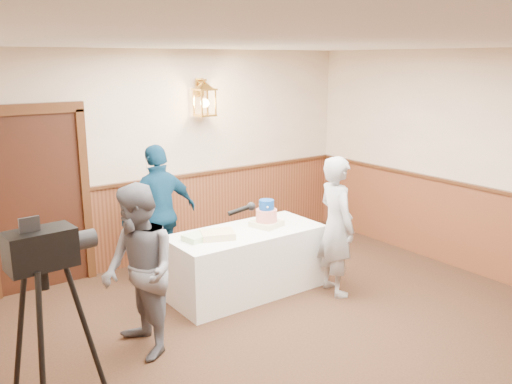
# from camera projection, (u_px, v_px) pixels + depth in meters

# --- Properties ---
(ground) EXTENTS (7.00, 7.00, 0.00)m
(ground) POSITION_uv_depth(u_px,v_px,m) (345.00, 372.00, 4.75)
(ground) COLOR #301C12
(ground) RESTS_ON ground
(room_shell) EXTENTS (6.02, 7.02, 2.81)m
(room_shell) POSITION_uv_depth(u_px,v_px,m) (310.00, 195.00, 4.71)
(room_shell) COLOR #C4AE93
(room_shell) RESTS_ON ground
(display_table) EXTENTS (1.80, 0.80, 0.75)m
(display_table) POSITION_uv_depth(u_px,v_px,m) (246.00, 262.00, 6.31)
(display_table) COLOR white
(display_table) RESTS_ON ground
(tiered_cake) EXTENTS (0.38, 0.38, 0.32)m
(tiered_cake) POSITION_uv_depth(u_px,v_px,m) (266.00, 216.00, 6.36)
(tiered_cake) COLOR beige
(tiered_cake) RESTS_ON display_table
(sheet_cake_yellow) EXTENTS (0.44, 0.39, 0.07)m
(sheet_cake_yellow) POSITION_uv_depth(u_px,v_px,m) (218.00, 235.00, 5.96)
(sheet_cake_yellow) COLOR #E6C389
(sheet_cake_yellow) RESTS_ON display_table
(sheet_cake_green) EXTENTS (0.31, 0.27, 0.06)m
(sheet_cake_green) POSITION_uv_depth(u_px,v_px,m) (197.00, 237.00, 5.89)
(sheet_cake_green) COLOR #B4EBA6
(sheet_cake_green) RESTS_ON display_table
(interviewer) EXTENTS (1.47, 0.80, 1.61)m
(interviewer) POSITION_uv_depth(u_px,v_px,m) (139.00, 272.00, 4.88)
(interviewer) COLOR #5B5C64
(interviewer) RESTS_ON ground
(baker) EXTENTS (0.52, 0.67, 1.62)m
(baker) POSITION_uv_depth(u_px,v_px,m) (336.00, 226.00, 6.19)
(baker) COLOR #9A9BA0
(baker) RESTS_ON ground
(assistant_p) EXTENTS (1.02, 0.49, 1.69)m
(assistant_p) POSITION_uv_depth(u_px,v_px,m) (160.00, 214.00, 6.56)
(assistant_p) COLOR navy
(assistant_p) RESTS_ON ground
(tv_camera_rig) EXTENTS (0.65, 0.61, 1.66)m
(tv_camera_rig) POSITION_uv_depth(u_px,v_px,m) (52.00, 365.00, 3.50)
(tv_camera_rig) COLOR black
(tv_camera_rig) RESTS_ON ground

